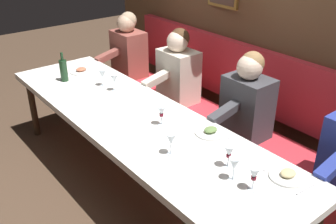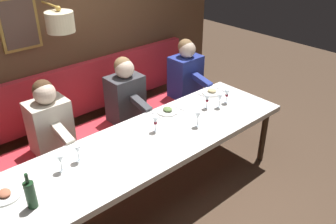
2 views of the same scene
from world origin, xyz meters
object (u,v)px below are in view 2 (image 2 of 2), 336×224
Objects in this scene: dining_table at (142,148)px; diner_middle at (49,119)px; wine_glass_4 at (155,121)px; wine_glass_6 at (198,116)px; wine_glass_3 at (78,150)px; wine_glass_5 at (60,159)px; wine_glass_0 at (227,93)px; wine_glass_2 at (207,98)px; wine_bottle at (31,194)px; diner_nearest at (186,71)px; diner_near at (125,92)px; wine_glass_1 at (220,97)px.

diner_middle reaches higher than dining_table.
wine_glass_4 is 0.44m from wine_glass_6.
wine_glass_5 is (-0.03, 0.18, 0.00)m from wine_glass_3.
wine_glass_2 is (0.06, 0.26, 0.00)m from wine_glass_0.
wine_glass_4 is (0.01, 0.74, -0.00)m from wine_glass_2.
wine_bottle is (-0.14, 2.35, 0.00)m from wine_glass_0.
diner_nearest is at bearing -68.55° from wine_bottle.
wine_glass_3 and wine_glass_4 have the same top height.
wine_glass_0 is 0.55× the size of wine_bottle.
wine_glass_5 is at bearing 88.45° from wine_glass_2.
wine_glass_5 is at bearing -55.51° from wine_bottle.
wine_glass_4 is at bearing 165.40° from diner_near.
wine_glass_4 and wine_glass_6 have the same top height.
wine_glass_6 is 1.73m from wine_bottle.
diner_near is 0.96m from wine_glass_2.
diner_near is 1.17m from wine_glass_0.
diner_middle is 4.82× the size of wine_glass_4.
diner_near is 1.00× the size of diner_middle.
wine_glass_4 is (-0.79, 0.21, 0.04)m from diner_near.
diner_middle is 4.82× the size of wine_glass_1.
wine_glass_3 is (0.15, 0.57, 0.17)m from dining_table.
wine_glass_3 is at bearing 125.44° from diner_near.
wine_glass_6 is at bearing -102.97° from wine_glass_3.
diner_nearest is at bearing -12.71° from wine_glass_0.
diner_nearest is 4.82× the size of wine_glass_3.
diner_nearest is 0.92m from wine_glass_2.
diner_near is 2.64× the size of wine_bottle.
wine_bottle reaches higher than wine_glass_2.
diner_nearest is 4.82× the size of wine_glass_5.
diner_near is at bearing -57.24° from wine_bottle.
wine_glass_2 and wine_glass_5 have the same top height.
wine_glass_0 is 1.00× the size of wine_glass_4.
diner_nearest reaches higher than wine_bottle.
wine_glass_1 and wine_glass_2 have the same top height.
wine_glass_2 is at bearing -91.55° from wine_glass_5.
diner_nearest is at bearing -70.95° from wine_glass_5.
diner_near reaches higher than wine_bottle.
diner_nearest is at bearing -90.00° from diner_middle.
wine_glass_5 is (-0.76, 0.25, 0.04)m from diner_middle.
wine_glass_4 is at bearing 84.12° from wine_glass_1.
wine_glass_0 is 1.00× the size of wine_glass_1.
wine_glass_4 is (-0.79, -0.74, 0.04)m from diner_middle.
wine_glass_0 is at bearing -94.22° from wine_glass_3.
wine_bottle reaches higher than wine_glass_3.
diner_middle reaches higher than wine_glass_3.
dining_table is 4.13× the size of diner_near.
wine_glass_1 is at bearing -95.23° from wine_glass_3.
wine_bottle is at bearing 96.06° from dining_table.
diner_near is at bearing -57.77° from wine_glass_5.
wine_glass_1 is 1.00× the size of wine_glass_3.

